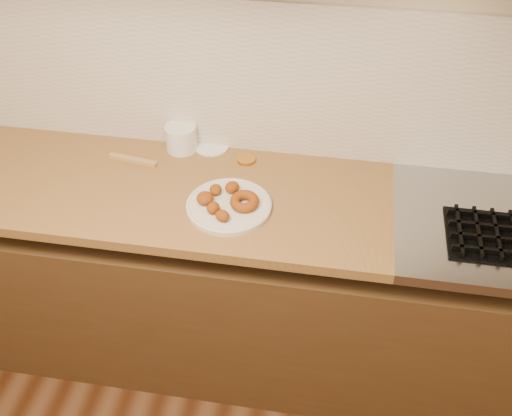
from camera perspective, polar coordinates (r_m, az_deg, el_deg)
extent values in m
cube|color=tan|center=(2.17, 1.08, 15.57)|extent=(4.00, 0.02, 2.70)
cube|color=#48301B|center=(2.51, -0.27, -8.01)|extent=(3.60, 0.60, 0.77)
cube|color=olive|center=(2.34, -16.22, 2.35)|extent=(2.30, 0.62, 0.04)
cube|color=beige|center=(2.23, 0.98, 11.93)|extent=(3.60, 0.02, 0.60)
cube|color=black|center=(2.13, 21.04, -2.50)|extent=(0.26, 0.26, 0.01)
cube|color=black|center=(2.10, 18.76, -1.96)|extent=(0.01, 0.24, 0.02)
cube|color=black|center=(2.06, 21.43, -3.87)|extent=(0.24, 0.01, 0.02)
cube|color=black|center=(2.11, 20.35, -2.12)|extent=(0.01, 0.24, 0.02)
cube|color=black|center=(2.10, 21.23, -2.74)|extent=(0.24, 0.01, 0.02)
cube|color=black|center=(2.13, 21.91, -2.28)|extent=(0.01, 0.24, 0.02)
cube|color=black|center=(2.14, 21.04, -1.66)|extent=(0.24, 0.01, 0.02)
cube|color=black|center=(2.19, 20.86, -0.62)|extent=(0.24, 0.01, 0.02)
cylinder|color=beige|center=(2.10, -2.60, 0.19)|extent=(0.30, 0.30, 0.02)
torus|color=brown|center=(2.07, -1.13, 0.64)|extent=(0.11, 0.11, 0.05)
ellipsoid|color=brown|center=(2.13, -3.88, 1.75)|extent=(0.05, 0.06, 0.03)
ellipsoid|color=brown|center=(2.09, -4.89, 0.94)|extent=(0.06, 0.06, 0.04)
ellipsoid|color=brown|center=(2.05, -4.10, 0.01)|extent=(0.06, 0.06, 0.04)
ellipsoid|color=brown|center=(2.02, -3.23, -0.73)|extent=(0.07, 0.06, 0.04)
ellipsoid|color=brown|center=(2.13, -2.29, 1.98)|extent=(0.07, 0.07, 0.04)
cylinder|color=white|center=(2.38, -7.13, 6.66)|extent=(0.16, 0.16, 0.10)
cylinder|color=white|center=(2.40, -4.24, 5.89)|extent=(0.14, 0.14, 0.01)
cylinder|color=#BB7E2B|center=(2.32, -0.94, 4.64)|extent=(0.09, 0.09, 0.01)
cube|color=#A78449|center=(2.36, -11.64, 4.51)|extent=(0.20, 0.06, 0.02)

